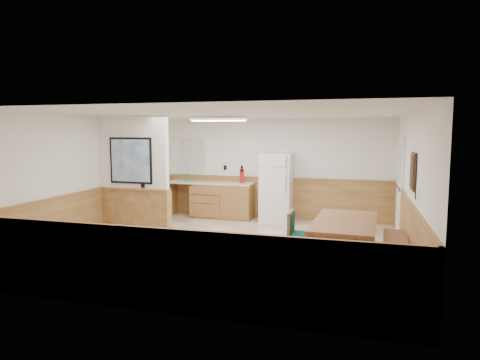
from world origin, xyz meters
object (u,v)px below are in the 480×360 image
(dining_bench, at_px, (396,247))
(refrigerator, at_px, (276,187))
(dining_table, at_px, (345,226))
(dining_chair, at_px, (297,232))
(fire_extinguisher, at_px, (242,175))
(soap_bottle, at_px, (187,177))

(dining_bench, bearing_deg, refrigerator, 132.25)
(dining_bench, bearing_deg, dining_table, -172.13)
(dining_bench, distance_m, dining_chair, 1.57)
(dining_table, height_order, dining_bench, dining_table)
(dining_bench, xyz_separation_m, dining_chair, (-1.56, -0.02, 0.15))
(refrigerator, height_order, dining_table, refrigerator)
(dining_chair, bearing_deg, fire_extinguisher, 119.83)
(refrigerator, bearing_deg, soap_bottle, 177.36)
(refrigerator, distance_m, dining_bench, 4.01)
(refrigerator, xyz_separation_m, dining_table, (1.74, -3.15, -0.17))
(dining_chair, bearing_deg, dining_bench, 0.40)
(dining_table, bearing_deg, soap_bottle, 144.72)
(dining_chair, height_order, fire_extinguisher, fire_extinguisher)
(dining_bench, distance_m, soap_bottle, 5.87)
(dining_chair, xyz_separation_m, fire_extinguisher, (-1.86, 3.17, 0.60))
(dining_table, relative_size, soap_bottle, 9.46)
(fire_extinguisher, bearing_deg, dining_bench, -30.36)
(dining_table, bearing_deg, dining_bench, 7.98)
(refrigerator, bearing_deg, dining_bench, -51.12)
(dining_table, xyz_separation_m, fire_extinguisher, (-2.63, 3.22, 0.43))
(fire_extinguisher, bearing_deg, soap_bottle, -168.35)
(dining_bench, bearing_deg, dining_chair, -176.26)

